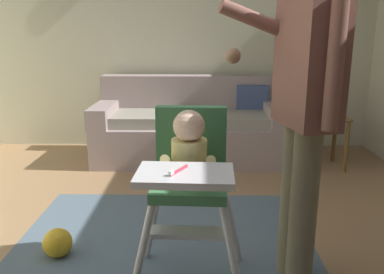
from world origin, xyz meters
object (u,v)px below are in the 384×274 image
(couch, at_px, (190,128))
(adult_standing, at_px, (305,107))
(high_chair, at_px, (189,167))
(sippy_cup, at_px, (321,111))
(toy_ball, at_px, (57,243))
(side_table, at_px, (324,130))

(couch, distance_m, adult_standing, 2.34)
(high_chair, bearing_deg, couch, -176.62)
(high_chair, xyz_separation_m, sippy_cup, (1.25, 2.00, -0.10))
(high_chair, relative_size, sippy_cup, 9.67)
(sippy_cup, bearing_deg, adult_standing, -109.83)
(high_chair, bearing_deg, adult_standing, 103.26)
(couch, xyz_separation_m, adult_standing, (0.61, -2.17, 0.62))
(toy_ball, height_order, sippy_cup, sippy_cup)
(couch, height_order, side_table, couch)
(high_chair, relative_size, side_table, 1.86)
(side_table, bearing_deg, high_chair, -122.92)
(toy_ball, xyz_separation_m, side_table, (2.09, 1.70, 0.29))
(toy_ball, bearing_deg, side_table, 39.14)
(high_chair, height_order, side_table, high_chair)
(adult_standing, xyz_separation_m, sippy_cup, (0.68, 1.89, -0.38))
(high_chair, distance_m, toy_ball, 1.03)
(sippy_cup, bearing_deg, couch, 167.65)
(high_chair, xyz_separation_m, toy_ball, (-0.80, 0.29, -0.58))
(couch, xyz_separation_m, sippy_cup, (1.29, -0.28, 0.24))
(high_chair, height_order, toy_ball, high_chair)
(high_chair, xyz_separation_m, adult_standing, (0.57, 0.11, 0.28))
(couch, bearing_deg, sippy_cup, 77.65)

